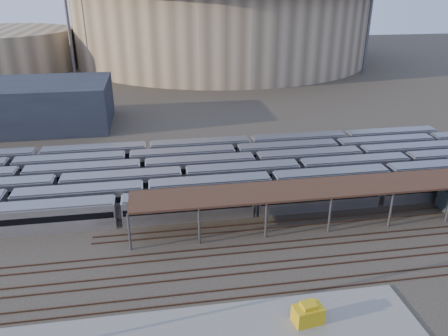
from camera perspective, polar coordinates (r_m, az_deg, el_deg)
The scene contains 10 objects.
ground at distance 55.16m, azimuth -3.64°, elevation -10.55°, with size 420.00×420.00×0.00m, color #383026.
subway_trains at distance 70.35m, azimuth -7.70°, elevation -1.13°, with size 131.40×23.90×3.60m.
inspection_shed at distance 61.65m, azimuth 16.62°, elevation -2.36°, with size 60.30×6.00×5.30m.
empty_tracks at distance 51.05m, azimuth -3.04°, elevation -13.57°, with size 170.00×9.62×0.18m.
stadium at distance 188.40m, azimuth -0.47°, elevation 19.05°, with size 124.00×124.00×32.50m.
service_building at distance 108.38m, azimuth -25.87°, elevation 7.31°, with size 42.00×20.00×10.00m, color #1E232D.
floodlight_0 at distance 158.08m, azimuth -19.84°, elevation 18.45°, with size 4.00×1.00×38.40m.
floodlight_2 at distance 163.64m, azimuth 18.59°, elevation 18.73°, with size 4.00×1.00×38.40m.
floodlight_3 at distance 205.94m, azimuth -11.71°, elevation 20.14°, with size 4.00×1.00×38.40m.
yellow_equipment at distance 45.11m, azimuth 10.91°, elevation -18.26°, with size 2.83×1.77×1.77m, color gold.
Camera 1 is at (-4.00, -45.60, 30.76)m, focal length 35.00 mm.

